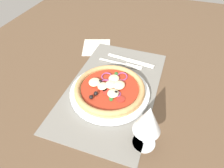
{
  "coord_description": "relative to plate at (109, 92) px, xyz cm",
  "views": [
    {
      "loc": [
        48.43,
        16.42,
        49.91
      ],
      "look_at": [
        1.0,
        0.0,
        2.79
      ],
      "focal_mm": 32.15,
      "sensor_mm": 36.0,
      "label": 1
    }
  ],
  "objects": [
    {
      "name": "pizza",
      "position": [
        -0.07,
        -0.0,
        1.82
      ],
      "size": [
        23.74,
        23.74,
        2.69
      ],
      "color": "tan",
      "rests_on": "plate"
    },
    {
      "name": "fork",
      "position": [
        -17.05,
        -0.08,
        -0.48
      ],
      "size": [
        2.38,
        18.04,
        0.44
      ],
      "rotation": [
        0.0,
        0.0,
        1.54
      ],
      "color": "silver",
      "rests_on": "placemat"
    },
    {
      "name": "napkin",
      "position": [
        -25.73,
        -15.04,
        -0.92
      ],
      "size": [
        16.61,
        15.79,
        0.36
      ],
      "primitive_type": "cube",
      "rotation": [
        0.0,
        0.0,
        0.34
      ],
      "color": "silver",
      "rests_on": "ground_plane"
    },
    {
      "name": "plate",
      "position": [
        0.0,
        0.0,
        0.0
      ],
      "size": [
        27.03,
        27.03,
        1.39
      ],
      "primitive_type": "cylinder",
      "color": "white",
      "rests_on": "placemat"
    },
    {
      "name": "ground_plane",
      "position": [
        -3.32,
        0.41,
        -2.3
      ],
      "size": [
        190.0,
        140.0,
        2.4
      ],
      "primitive_type": "cube",
      "color": "brown"
    },
    {
      "name": "wine_glass",
      "position": [
        14.49,
        15.53,
        9.17
      ],
      "size": [
        7.2,
        7.2,
        14.9
      ],
      "color": "silver",
      "rests_on": "ground_plane"
    },
    {
      "name": "knife",
      "position": [
        -20.31,
        2.43,
        -0.44
      ],
      "size": [
        3.86,
        20.06,
        0.62
      ],
      "rotation": [
        0.0,
        0.0,
        1.46
      ],
      "color": "silver",
      "rests_on": "placemat"
    },
    {
      "name": "placemat",
      "position": [
        -3.32,
        0.41,
        -0.9
      ],
      "size": [
        51.48,
        30.32,
        0.4
      ],
      "primitive_type": "cube",
      "color": "slate",
      "rests_on": "ground_plane"
    }
  ]
}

